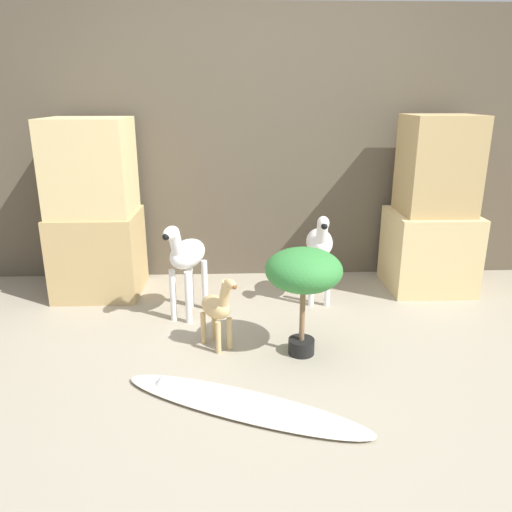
{
  "coord_description": "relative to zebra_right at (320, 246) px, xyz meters",
  "views": [
    {
      "loc": [
        -0.22,
        -2.49,
        1.52
      ],
      "look_at": [
        -0.09,
        0.97,
        0.4
      ],
      "focal_mm": 35.0,
      "sensor_mm": 36.0,
      "label": 1
    }
  ],
  "objects": [
    {
      "name": "zebra_left",
      "position": [
        -0.97,
        -0.25,
        0.0
      ],
      "size": [
        0.32,
        0.49,
        0.71
      ],
      "color": "white",
      "rests_on": "ground_plane"
    },
    {
      "name": "potted_palm_front",
      "position": [
        -0.23,
        -0.83,
        0.08
      ],
      "size": [
        0.46,
        0.46,
        0.67
      ],
      "color": "black",
      "rests_on": "ground_plane"
    },
    {
      "name": "giraffe_figurine",
      "position": [
        -0.74,
        -0.73,
        -0.17
      ],
      "size": [
        0.27,
        0.32,
        0.5
      ],
      "color": "tan",
      "rests_on": "ground_plane"
    },
    {
      "name": "rock_pillar_left",
      "position": [
        -1.71,
        0.24,
        0.22
      ],
      "size": [
        0.64,
        0.59,
        1.36
      ],
      "color": "tan",
      "rests_on": "ground_plane"
    },
    {
      "name": "surfboard",
      "position": [
        -0.61,
        -1.38,
        -0.42
      ],
      "size": [
        1.34,
        0.8,
        0.08
      ],
      "color": "silver",
      "rests_on": "ground_plane"
    },
    {
      "name": "ground_plane",
      "position": [
        -0.39,
        -1.07,
        -0.44
      ],
      "size": [
        14.0,
        14.0,
        0.0
      ],
      "primitive_type": "plane",
      "color": "#9E937F"
    },
    {
      "name": "rock_pillar_right",
      "position": [
        0.93,
        0.24,
        0.18
      ],
      "size": [
        0.64,
        0.59,
        1.38
      ],
      "color": "#DBC184",
      "rests_on": "ground_plane"
    },
    {
      "name": "zebra_right",
      "position": [
        0.0,
        0.0,
        0.0
      ],
      "size": [
        0.22,
        0.49,
        0.71
      ],
      "color": "white",
      "rests_on": "ground_plane"
    },
    {
      "name": "wall_back",
      "position": [
        -0.39,
        0.66,
        0.66
      ],
      "size": [
        6.4,
        0.08,
        2.2
      ],
      "color": "brown",
      "rests_on": "ground_plane"
    }
  ]
}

